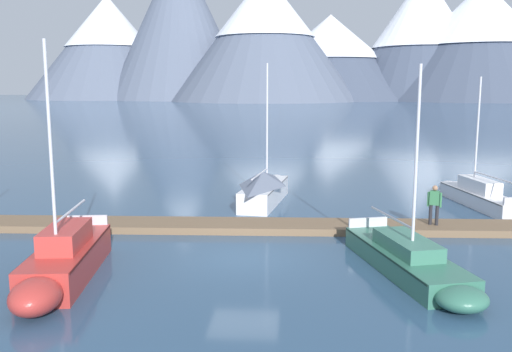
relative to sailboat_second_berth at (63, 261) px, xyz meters
name	(u,v)px	position (x,y,z in m)	size (l,w,h in m)	color
ground_plane	(244,258)	(5.44, 2.78, -0.66)	(700.00, 700.00, 0.00)	#2D4C6B
mountain_west_summit	(108,45)	(-80.59, 242.76, 24.51)	(76.14, 76.14, 47.51)	slate
mountain_central_massif	(179,21)	(-44.31, 231.22, 33.66)	(64.32, 64.32, 67.01)	slate
mountain_shoulder_ridge	(265,34)	(-5.45, 213.05, 26.20)	(77.44, 77.44, 50.71)	slate
mountain_east_summit	(330,55)	(22.37, 238.37, 19.22)	(85.72, 85.72, 37.37)	#424C60
mountain_rear_spur	(422,31)	(61.79, 235.16, 28.84)	(69.11, 69.11, 54.88)	#424C60
mountain_north_horn	(480,38)	(84.57, 228.60, 25.54)	(90.32, 90.32, 49.11)	#424C60
dock	(253,226)	(5.44, 6.78, -0.52)	(28.20, 3.06, 0.30)	brown
sailboat_second_berth	(63,261)	(0.00, 0.00, 0.00)	(2.32, 6.86, 7.42)	#B2332D
sailboat_mid_dock_port	(265,187)	(5.67, 12.35, 0.18)	(2.54, 7.08, 7.25)	white
sailboat_mid_dock_starboard	(410,261)	(11.00, 1.43, -0.18)	(3.48, 7.47, 6.76)	#336B56
sailboat_far_berth	(476,194)	(16.59, 12.56, -0.12)	(2.55, 7.40, 6.55)	silver
person_on_dock	(434,203)	(13.07, 6.95, 0.60)	(0.56, 0.34, 1.69)	#232328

